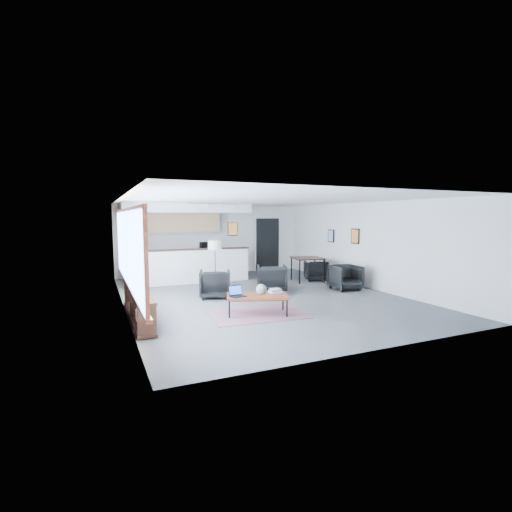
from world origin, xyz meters
name	(u,v)px	position (x,y,z in m)	size (l,w,h in m)	color
room	(260,249)	(0.00, 0.00, 1.30)	(7.02, 9.02, 2.62)	#4C4C4F
window	(127,250)	(-3.46, -0.90, 1.46)	(0.10, 5.95, 1.66)	#8CBFFF
console	(138,304)	(-3.30, -1.05, 0.33)	(0.35, 3.00, 0.80)	black
kitchenette	(185,239)	(-1.20, 3.71, 1.38)	(4.20, 1.96, 2.60)	white
doorway	(267,244)	(2.30, 4.42, 1.07)	(1.10, 0.12, 2.15)	black
track_light	(214,205)	(-0.59, 2.20, 2.53)	(1.60, 0.07, 0.15)	silver
wall_art_lower	(355,236)	(3.47, 0.40, 1.55)	(0.03, 0.38, 0.48)	black
wall_art_upper	(331,236)	(3.47, 1.70, 1.50)	(0.03, 0.34, 0.44)	black
kilim_rug	(257,314)	(-0.83, -1.67, 0.01)	(2.22, 1.61, 0.01)	#6B4152
coffee_table	(257,296)	(-0.83, -1.67, 0.41)	(1.51, 1.13, 0.44)	maroon
laptop	(237,293)	(-1.31, -1.63, 0.50)	(0.36, 0.31, 0.23)	black
ceramic_pot	(261,289)	(-0.75, -1.71, 0.56)	(0.24, 0.24, 0.24)	gray
book_stack	(275,291)	(-0.34, -1.58, 0.48)	(0.28, 0.22, 0.09)	silver
coaster	(263,296)	(-0.77, -1.86, 0.44)	(0.12, 0.12, 0.01)	#E5590C
armchair_left	(215,282)	(-1.18, 0.35, 0.41)	(0.80, 0.75, 0.82)	black
armchair_right	(272,277)	(0.57, 0.44, 0.43)	(0.83, 0.78, 0.85)	black
floor_lamp	(215,247)	(-0.76, 1.64, 1.26)	(0.53, 0.53, 1.45)	black
dining_table	(308,260)	(2.43, 1.53, 0.74)	(1.12, 1.12, 0.81)	black
dining_chair_near	(345,278)	(2.70, -0.16, 0.35)	(0.67, 0.63, 0.69)	black
dining_chair_far	(316,271)	(2.81, 1.60, 0.32)	(0.61, 0.58, 0.63)	black
microwave	(208,245)	(-0.23, 4.15, 1.12)	(0.56, 0.31, 0.38)	black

